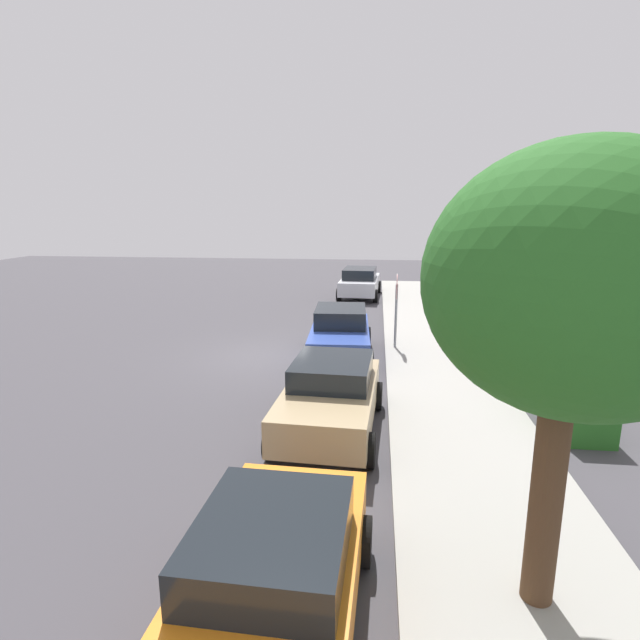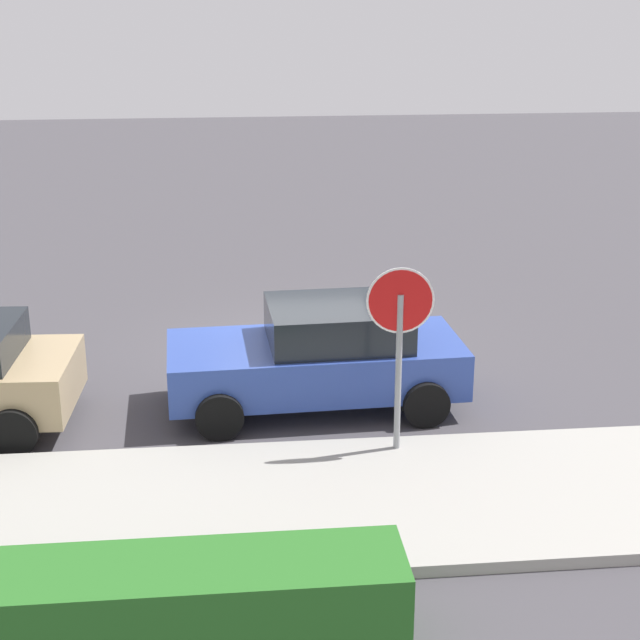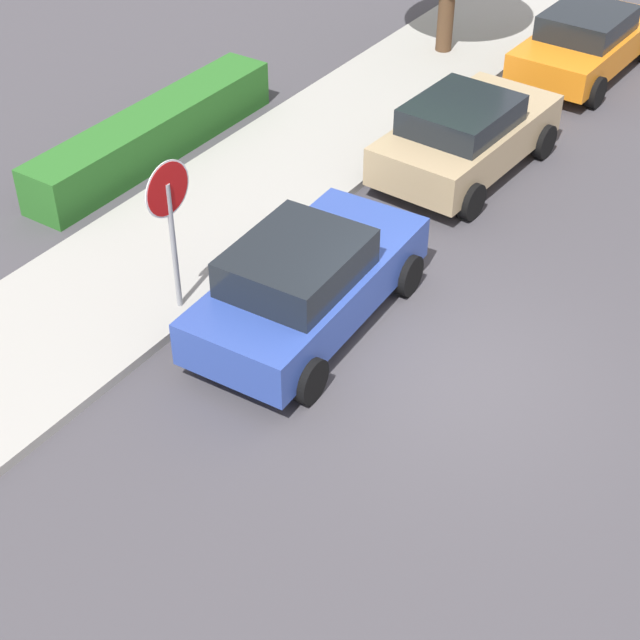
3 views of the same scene
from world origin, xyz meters
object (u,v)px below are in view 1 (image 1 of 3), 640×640
stop_sign (396,298)px  parked_car_blue (340,333)px  parked_car_tan (331,396)px  parked_car_orange (269,586)px  street_tree_near_corner (578,283)px  parked_car_silver (360,282)px

stop_sign → parked_car_blue: (0.79, -1.71, -0.97)m
parked_car_tan → parked_car_orange: (5.28, -0.14, -0.03)m
parked_car_orange → street_tree_near_corner: size_ratio=0.82×
stop_sign → parked_car_tan: bearing=-14.1°
parked_car_silver → parked_car_orange: size_ratio=1.03×
parked_car_blue → street_tree_near_corner: size_ratio=0.80×
stop_sign → parked_car_orange: stop_sign is taller
parked_car_tan → parked_car_orange: bearing=-1.6°
stop_sign → street_tree_near_corner: bearing=7.2°
stop_sign → parked_car_tan: (6.04, -1.52, -0.98)m
parked_car_silver → stop_sign: bearing=8.5°
street_tree_near_corner → parked_car_tan: bearing=-147.3°
parked_car_silver → parked_car_orange: 21.24m
stop_sign → parked_car_orange: size_ratio=0.59×
parked_car_silver → street_tree_near_corner: bearing=7.8°
parked_car_orange → parked_car_tan: bearing=178.4°
parked_car_tan → street_tree_near_corner: bearing=32.7°
parked_car_orange → street_tree_near_corner: 4.36m
parked_car_tan → street_tree_near_corner: (4.44, 2.85, 3.03)m
parked_car_blue → parked_car_tan: bearing=2.1°
parked_car_tan → street_tree_near_corner: size_ratio=0.77×
parked_car_tan → stop_sign: bearing=165.9°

